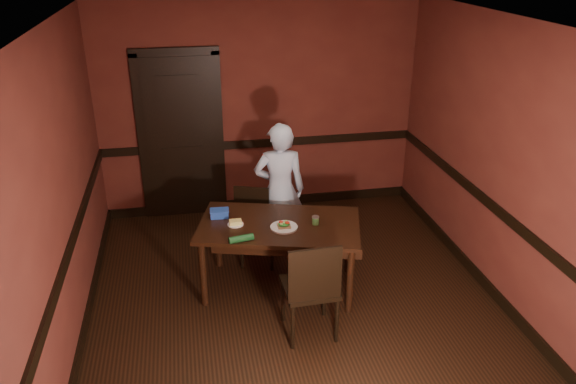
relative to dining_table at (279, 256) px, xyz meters
name	(u,v)px	position (x,y,z in m)	size (l,w,h in m)	color
floor	(295,302)	(0.10, -0.29, -0.37)	(4.00, 4.50, 0.01)	black
ceiling	(296,22)	(0.10, -0.29, 2.33)	(4.00, 4.50, 0.01)	silver
wall_back	(260,109)	(0.10, 1.96, 0.98)	(4.00, 0.02, 2.70)	#5A231B
wall_front	(378,337)	(0.10, -2.54, 0.98)	(4.00, 0.02, 2.70)	#5A231B
wall_left	(62,195)	(-1.90, -0.29, 0.98)	(0.02, 4.50, 2.70)	#5A231B
wall_right	(499,162)	(2.10, -0.29, 0.98)	(0.02, 4.50, 2.70)	#5A231B
dado_back	(261,143)	(0.10, 1.94, 0.53)	(4.00, 0.03, 0.10)	black
dado_left	(72,242)	(-1.89, -0.29, 0.53)	(0.03, 4.50, 0.10)	black
dado_right	(491,205)	(2.08, -0.29, 0.53)	(0.03, 4.50, 0.10)	black
baseboard_back	(262,202)	(0.10, 1.94, -0.31)	(4.00, 0.03, 0.12)	black
baseboard_left	(86,320)	(-1.89, -0.29, -0.31)	(0.03, 4.50, 0.12)	black
baseboard_right	(479,276)	(2.08, -0.29, -0.31)	(0.03, 4.50, 0.12)	black
door	(181,134)	(-0.90, 1.92, 0.72)	(1.05, 0.07, 2.20)	black
dining_table	(279,256)	(0.00, 0.00, 0.00)	(1.58, 0.89, 0.74)	black
chair_far	(260,228)	(-0.13, 0.54, 0.05)	(0.39, 0.39, 0.84)	black
chair_near	(310,285)	(0.14, -0.76, 0.13)	(0.46, 0.46, 0.99)	black
person	(280,190)	(0.13, 0.72, 0.40)	(0.56, 0.37, 1.55)	silver
sandwich_plate	(284,226)	(0.03, -0.10, 0.39)	(0.27, 0.27, 0.07)	silver
sauce_jar	(315,220)	(0.35, -0.08, 0.41)	(0.07, 0.07, 0.08)	#4C853E
cheese_saucer	(235,223)	(-0.43, 0.06, 0.39)	(0.16, 0.16, 0.05)	silver
food_tub	(219,213)	(-0.57, 0.26, 0.41)	(0.20, 0.14, 0.08)	blue
wrapped_veg	(241,239)	(-0.41, -0.29, 0.40)	(0.07, 0.07, 0.23)	#15421C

